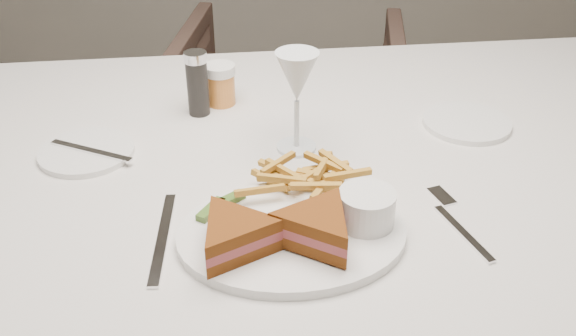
% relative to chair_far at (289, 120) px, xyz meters
% --- Properties ---
extents(chair_far, '(0.78, 0.74, 0.71)m').
position_rel_chair_far_xyz_m(chair_far, '(0.00, 0.00, 0.00)').
color(chair_far, '#49352D').
rests_on(chair_far, ground).
extents(table_setting, '(0.83, 0.62, 0.18)m').
position_rel_chair_far_xyz_m(table_setting, '(-0.05, -1.00, 0.43)').
color(table_setting, white).
rests_on(table_setting, table).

